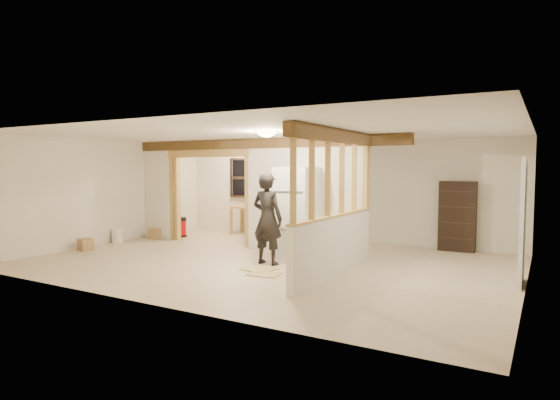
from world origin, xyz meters
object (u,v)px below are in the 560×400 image
Objects in this scene: shop_vac at (179,227)px; bookshelf at (457,216)px; work_table at (253,221)px; refrigerator at (297,212)px; woman at (267,219)px.

bookshelf is (6.75, 1.44, 0.50)m from shop_vac.
bookshelf is at bearing 13.71° from work_table.
refrigerator is 3.60m from bookshelf.
work_table is (-2.36, 3.11, -0.49)m from woman.
refrigerator is 1.52× the size of work_table.
bookshelf is at bearing -128.26° from woman.
woman is at bearing -96.51° from refrigerator.
refrigerator is 1.20× the size of bookshelf.
woman reaches higher than shop_vac.
woman reaches higher than work_table.
refrigerator is 3.49× the size of shop_vac.
refrigerator is 0.99m from woman.
refrigerator is at bearing -28.68° from work_table.
woman is 1.13× the size of bookshelf.
woman is 4.31m from shop_vac.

